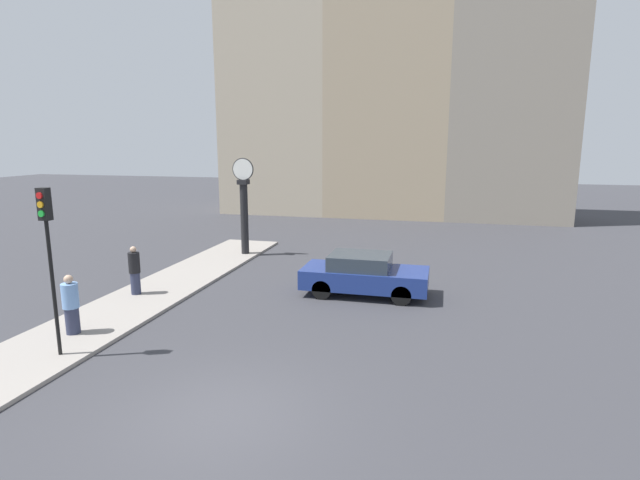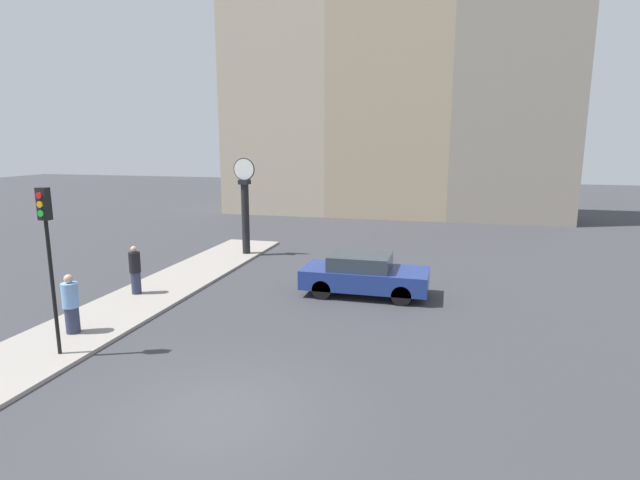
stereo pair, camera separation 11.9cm
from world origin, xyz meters
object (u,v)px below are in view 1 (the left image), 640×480
pedestrian_blue_stripe (71,305)px  street_clock (244,208)px  pedestrian_black_jacket (135,271)px  sedan_car (364,274)px  traffic_light_near (48,238)px

pedestrian_blue_stripe → street_clock: bearing=85.9°
street_clock → pedestrian_blue_stripe: bearing=-94.1°
street_clock → pedestrian_black_jacket: street_clock is taller
sedan_car → pedestrian_black_jacket: bearing=-164.2°
street_clock → pedestrian_black_jacket: (-1.21, -6.82, -1.31)m
sedan_car → pedestrian_blue_stripe: size_ratio=2.62×
street_clock → traffic_light_near: bearing=-90.4°
sedan_car → street_clock: size_ratio=0.98×
street_clock → pedestrian_black_jacket: 7.05m
sedan_car → pedestrian_blue_stripe: pedestrian_blue_stripe is taller
pedestrian_blue_stripe → pedestrian_black_jacket: bearing=97.4°
sedan_car → pedestrian_blue_stripe: 9.10m
street_clock → pedestrian_blue_stripe: 10.50m
pedestrian_blue_stripe → pedestrian_black_jacket: size_ratio=0.99×
pedestrian_blue_stripe → pedestrian_black_jacket: 3.60m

